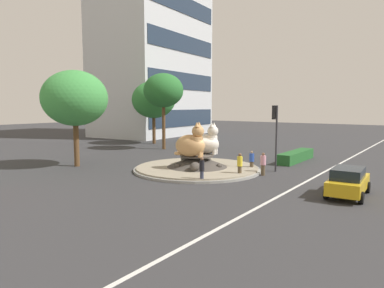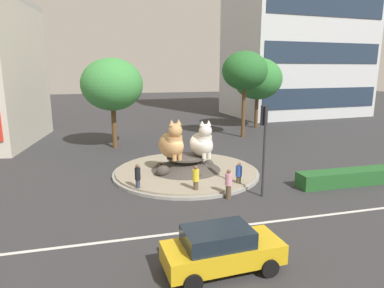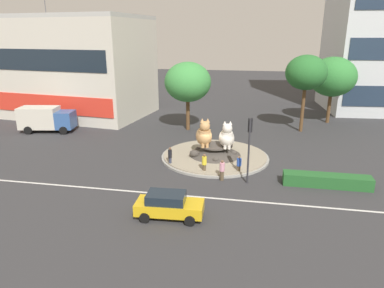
{
  "view_description": "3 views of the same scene",
  "coord_description": "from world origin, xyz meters",
  "px_view_note": "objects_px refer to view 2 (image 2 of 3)",
  "views": [
    {
      "loc": [
        -21.89,
        -15.46,
        4.98
      ],
      "look_at": [
        -0.43,
        0.17,
        2.08
      ],
      "focal_mm": 32.74,
      "sensor_mm": 36.0,
      "label": 1
    },
    {
      "loc": [
        -5.14,
        -21.35,
        6.92
      ],
      "look_at": [
        0.42,
        -0.03,
        2.03
      ],
      "focal_mm": 31.72,
      "sensor_mm": 36.0,
      "label": 2
    },
    {
      "loc": [
        3.49,
        -29.79,
        10.84
      ],
      "look_at": [
        -1.99,
        -0.74,
        1.43
      ],
      "focal_mm": 32.45,
      "sensor_mm": 36.0,
      "label": 3
    }
  ],
  "objects_px": {
    "traffic_light_mast": "(264,134)",
    "pedestrian_yellow_shirt": "(196,179)",
    "office_tower": "(299,13)",
    "pedestrian_pink_shirt": "(229,184)",
    "third_tree_left": "(258,79)",
    "broadleaf_tree_behind_island": "(112,85)",
    "pedestrian_black_shirt": "(138,177)",
    "pedestrian_blue_shirt": "(239,175)",
    "sedan_on_far_lane": "(221,249)",
    "cat_statue_white": "(202,143)",
    "cat_statue_calico": "(172,144)",
    "second_tree_near_tower": "(245,71)"
  },
  "relations": [
    {
      "from": "office_tower",
      "to": "cat_statue_calico",
      "type": "bearing_deg",
      "value": -137.98
    },
    {
      "from": "cat_statue_white",
      "to": "second_tree_near_tower",
      "type": "bearing_deg",
      "value": 135.87
    },
    {
      "from": "cat_statue_white",
      "to": "pedestrian_pink_shirt",
      "type": "distance_m",
      "value": 4.9
    },
    {
      "from": "broadleaf_tree_behind_island",
      "to": "sedan_on_far_lane",
      "type": "bearing_deg",
      "value": -81.95
    },
    {
      "from": "cat_statue_calico",
      "to": "pedestrian_yellow_shirt",
      "type": "xyz_separation_m",
      "value": [
        0.6,
        -3.73,
        -1.27
      ]
    },
    {
      "from": "cat_statue_white",
      "to": "third_tree_left",
      "type": "distance_m",
      "value": 20.08
    },
    {
      "from": "traffic_light_mast",
      "to": "pedestrian_yellow_shirt",
      "type": "bearing_deg",
      "value": 75.54
    },
    {
      "from": "cat_statue_calico",
      "to": "pedestrian_black_shirt",
      "type": "xyz_separation_m",
      "value": [
        -2.51,
        -2.65,
        -1.25
      ]
    },
    {
      "from": "second_tree_near_tower",
      "to": "pedestrian_blue_shirt",
      "type": "distance_m",
      "value": 16.75
    },
    {
      "from": "pedestrian_pink_shirt",
      "to": "office_tower",
      "type": "bearing_deg",
      "value": -64.33
    },
    {
      "from": "second_tree_near_tower",
      "to": "broadleaf_tree_behind_island",
      "type": "bearing_deg",
      "value": -172.46
    },
    {
      "from": "sedan_on_far_lane",
      "to": "broadleaf_tree_behind_island",
      "type": "bearing_deg",
      "value": 94.83
    },
    {
      "from": "cat_statue_calico",
      "to": "pedestrian_pink_shirt",
      "type": "distance_m",
      "value": 5.41
    },
    {
      "from": "third_tree_left",
      "to": "sedan_on_far_lane",
      "type": "relative_size",
      "value": 1.94
    },
    {
      "from": "office_tower",
      "to": "pedestrian_pink_shirt",
      "type": "relative_size",
      "value": 18.16
    },
    {
      "from": "pedestrian_blue_shirt",
      "to": "cat_statue_calico",
      "type": "bearing_deg",
      "value": 59.19
    },
    {
      "from": "traffic_light_mast",
      "to": "pedestrian_black_shirt",
      "type": "bearing_deg",
      "value": 74.59
    },
    {
      "from": "broadleaf_tree_behind_island",
      "to": "third_tree_left",
      "type": "xyz_separation_m",
      "value": [
        16.86,
        6.71,
        0.19
      ]
    },
    {
      "from": "pedestrian_blue_shirt",
      "to": "second_tree_near_tower",
      "type": "bearing_deg",
      "value": -10.21
    },
    {
      "from": "broadleaf_tree_behind_island",
      "to": "pedestrian_blue_shirt",
      "type": "distance_m",
      "value": 15.07
    },
    {
      "from": "office_tower",
      "to": "pedestrian_pink_shirt",
      "type": "height_order",
      "value": "office_tower"
    },
    {
      "from": "broadleaf_tree_behind_island",
      "to": "pedestrian_pink_shirt",
      "type": "bearing_deg",
      "value": -68.67
    },
    {
      "from": "cat_statue_white",
      "to": "cat_statue_calico",
      "type": "bearing_deg",
      "value": -100.99
    },
    {
      "from": "pedestrian_black_shirt",
      "to": "cat_statue_white",
      "type": "bearing_deg",
      "value": 168.59
    },
    {
      "from": "office_tower",
      "to": "pedestrian_black_shirt",
      "type": "distance_m",
      "value": 41.72
    },
    {
      "from": "pedestrian_yellow_shirt",
      "to": "sedan_on_far_lane",
      "type": "xyz_separation_m",
      "value": [
        -1.08,
        -7.33,
        -0.06
      ]
    },
    {
      "from": "pedestrian_black_shirt",
      "to": "office_tower",
      "type": "bearing_deg",
      "value": -174.39
    },
    {
      "from": "office_tower",
      "to": "third_tree_left",
      "type": "bearing_deg",
      "value": -142.47
    },
    {
      "from": "pedestrian_black_shirt",
      "to": "pedestrian_yellow_shirt",
      "type": "bearing_deg",
      "value": 119.67
    },
    {
      "from": "broadleaf_tree_behind_island",
      "to": "cat_statue_calico",
      "type": "bearing_deg",
      "value": -70.19
    },
    {
      "from": "traffic_light_mast",
      "to": "broadleaf_tree_behind_island",
      "type": "bearing_deg",
      "value": 30.55
    },
    {
      "from": "traffic_light_mast",
      "to": "pedestrian_black_shirt",
      "type": "relative_size",
      "value": 2.94
    },
    {
      "from": "office_tower",
      "to": "pedestrian_black_shirt",
      "type": "height_order",
      "value": "office_tower"
    },
    {
      "from": "pedestrian_yellow_shirt",
      "to": "pedestrian_blue_shirt",
      "type": "distance_m",
      "value": 2.79
    },
    {
      "from": "cat_statue_white",
      "to": "traffic_light_mast",
      "type": "height_order",
      "value": "traffic_light_mast"
    },
    {
      "from": "pedestrian_black_shirt",
      "to": "pedestrian_pink_shirt",
      "type": "bearing_deg",
      "value": 114.23
    },
    {
      "from": "cat_statue_white",
      "to": "pedestrian_black_shirt",
      "type": "xyz_separation_m",
      "value": [
        -4.55,
        -2.6,
        -1.21
      ]
    },
    {
      "from": "pedestrian_yellow_shirt",
      "to": "office_tower",
      "type": "bearing_deg",
      "value": 36.74
    },
    {
      "from": "pedestrian_black_shirt",
      "to": "pedestrian_blue_shirt",
      "type": "relative_size",
      "value": 1.11
    },
    {
      "from": "traffic_light_mast",
      "to": "sedan_on_far_lane",
      "type": "height_order",
      "value": "traffic_light_mast"
    },
    {
      "from": "traffic_light_mast",
      "to": "second_tree_near_tower",
      "type": "height_order",
      "value": "second_tree_near_tower"
    },
    {
      "from": "pedestrian_pink_shirt",
      "to": "cat_statue_calico",
      "type": "bearing_deg",
      "value": -4.24
    },
    {
      "from": "pedestrian_pink_shirt",
      "to": "pedestrian_blue_shirt",
      "type": "bearing_deg",
      "value": -67.28
    },
    {
      "from": "broadleaf_tree_behind_island",
      "to": "pedestrian_yellow_shirt",
      "type": "distance_m",
      "value": 14.43
    },
    {
      "from": "office_tower",
      "to": "broadleaf_tree_behind_island",
      "type": "relative_size",
      "value": 3.82
    },
    {
      "from": "traffic_light_mast",
      "to": "pedestrian_pink_shirt",
      "type": "xyz_separation_m",
      "value": [
        -1.95,
        0.03,
        -2.64
      ]
    },
    {
      "from": "cat_statue_calico",
      "to": "office_tower",
      "type": "relative_size",
      "value": 0.1
    },
    {
      "from": "broadleaf_tree_behind_island",
      "to": "sedan_on_far_lane",
      "type": "height_order",
      "value": "broadleaf_tree_behind_island"
    },
    {
      "from": "broadleaf_tree_behind_island",
      "to": "third_tree_left",
      "type": "relative_size",
      "value": 0.96
    },
    {
      "from": "third_tree_left",
      "to": "pedestrian_blue_shirt",
      "type": "relative_size",
      "value": 5.32
    }
  ]
}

